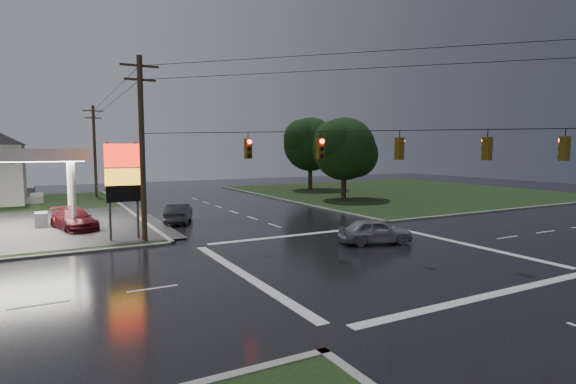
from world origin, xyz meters
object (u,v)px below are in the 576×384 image
car_north (179,213)px  car_pump (74,219)px  tree_ne_far (311,144)px  car_crossing (375,231)px  utility_pole_n (95,150)px  pylon_sign (123,175)px  utility_pole_nw (142,147)px  tree_ne_near (345,149)px

car_north → car_pump: (-7.17, 0.36, -0.01)m
tree_ne_far → car_crossing: bearing=-115.1°
car_crossing → utility_pole_n: bearing=36.7°
utility_pole_n → car_north: utility_pole_n is taller
pylon_sign → car_north: pylon_sign is taller
car_north → utility_pole_nw: bearing=82.1°
pylon_sign → tree_ne_near: 27.23m
car_north → tree_ne_near: bearing=-139.3°
utility_pole_n → car_pump: utility_pole_n is taller
tree_ne_far → utility_pole_nw: bearing=-137.4°
utility_pole_nw → tree_ne_far: 36.20m
utility_pole_n → pylon_sign: bearing=-92.1°
tree_ne_near → car_crossing: size_ratio=2.08×
utility_pole_n → car_north: size_ratio=2.35×
pylon_sign → tree_ne_near: bearing=25.0°
pylon_sign → utility_pole_n: bearing=87.9°
pylon_sign → car_pump: bearing=114.5°
tree_ne_near → utility_pole_nw: bearing=-152.1°
utility_pole_nw → car_north: bearing=59.0°
utility_pole_nw → tree_ne_near: utility_pole_nw is taller
tree_ne_near → car_crossing: (-11.69, -19.41, -4.82)m
car_crossing → tree_ne_far: bearing=-7.1°
car_north → utility_pole_n: bearing=-57.6°
car_north → car_pump: size_ratio=0.89×
utility_pole_nw → utility_pole_n: 28.50m
utility_pole_nw → tree_ne_near: (23.64, 12.49, -0.16)m
pylon_sign → car_crossing: size_ratio=1.39×
utility_pole_n → car_north: bearing=-80.7°
utility_pole_n → tree_ne_far: utility_pole_n is taller
utility_pole_nw → car_north: 8.71m
tree_ne_far → car_pump: 35.54m
utility_pole_n → car_crossing: utility_pole_n is taller
pylon_sign → utility_pole_n: 27.56m
utility_pole_n → car_north: 23.17m
tree_ne_far → car_north: tree_ne_far is taller
utility_pole_nw → tree_ne_far: size_ratio=1.12×
utility_pole_n → tree_ne_far: 26.96m
tree_ne_far → car_north: (-22.98, -18.37, -5.44)m
pylon_sign → utility_pole_nw: bearing=-45.0°
tree_ne_far → car_north: bearing=-141.4°
pylon_sign → car_north: bearing=47.6°
tree_ne_near → car_pump: size_ratio=1.78×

